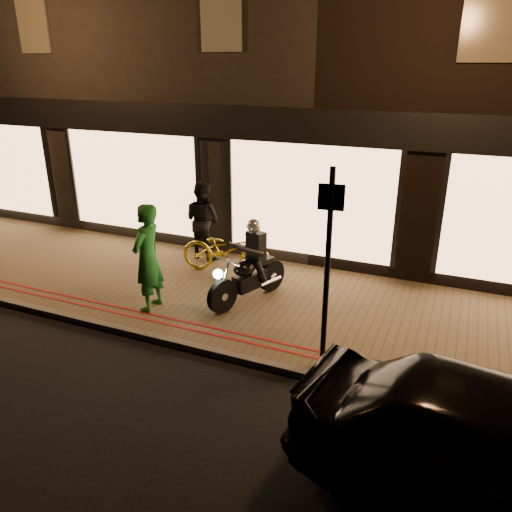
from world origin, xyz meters
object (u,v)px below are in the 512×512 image
Objects in this scene: motorcycle at (249,270)px; bicycle_gold at (226,250)px; person_green at (147,258)px; sign_post at (328,263)px.

motorcycle reaches higher than bicycle_gold.
bicycle_gold is 2.18m from person_green.
motorcycle is 2.72m from sign_post.
sign_post is at bearing -141.40° from bicycle_gold.
motorcycle is at bearing -144.91° from bicycle_gold.
person_green is at bearing 156.87° from bicycle_gold.
motorcycle is at bearing 121.01° from person_green.
motorcycle is 0.94× the size of person_green.
bicycle_gold is (-2.90, 2.68, -1.16)m from sign_post.
person_green is (-0.53, -2.06, 0.48)m from bicycle_gold.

